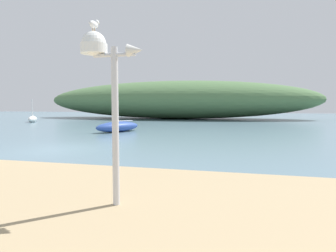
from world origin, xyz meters
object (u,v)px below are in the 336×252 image
(seagull_on_radar, at_px, (94,24))
(sailboat_off_point, at_px, (33,119))
(mast_structure, at_px, (102,65))
(sailboat_far_right, at_px, (118,127))

(seagull_on_radar, bearing_deg, sailboat_off_point, 131.44)
(mast_structure, relative_size, seagull_on_radar, 9.88)
(sailboat_off_point, height_order, sailboat_far_right, sailboat_far_right)
(mast_structure, xyz_separation_m, sailboat_far_right, (-6.04, 14.34, -2.28))
(sailboat_off_point, bearing_deg, mast_structure, -48.37)
(mast_structure, bearing_deg, seagull_on_radar, 174.23)
(mast_structure, bearing_deg, sailboat_off_point, 131.63)
(seagull_on_radar, height_order, sailboat_far_right, sailboat_far_right)
(mast_structure, xyz_separation_m, seagull_on_radar, (-0.15, 0.02, 0.71))
(seagull_on_radar, bearing_deg, mast_structure, -5.77)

